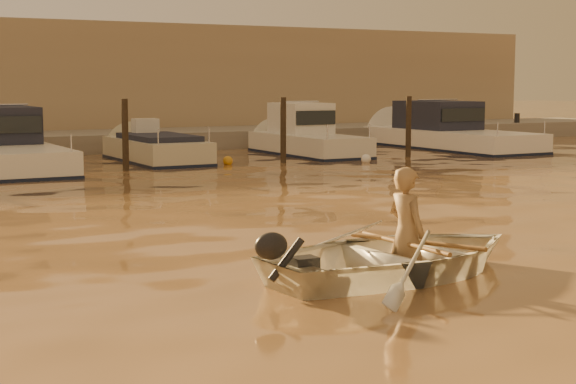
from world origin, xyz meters
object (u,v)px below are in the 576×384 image
waterfront_building (28,84)px  moored_boat_2 (2,147)px  moored_boat_4 (308,136)px  person (406,233)px  dinghy (400,255)px  moored_boat_5 (450,132)px  moored_boat_3 (156,154)px

waterfront_building → moored_boat_2: bearing=-105.9°
moored_boat_2 → moored_boat_4: (10.08, 0.00, 0.00)m
moored_boat_2 → moored_boat_4: same height
person → waterfront_building: bearing=-7.8°
dinghy → moored_boat_2: bearing=0.7°
moored_boat_5 → moored_boat_3: bearing=180.0°
dinghy → person: 0.29m
dinghy → moored_boat_4: bearing=-31.3°
person → moored_boat_5: 22.20m
person → moored_boat_2: size_ratio=0.20×
dinghy → moored_boat_2: moored_boat_2 is taller
dinghy → moored_boat_4: (8.34, 16.98, 0.36)m
moored_boat_3 → moored_boat_4: size_ratio=0.93×
moored_boat_2 → moored_boat_4: 10.08m
moored_boat_4 → dinghy: bearing=-116.1°
moored_boat_2 → moored_boat_5: 16.15m
person → moored_boat_4: size_ratio=0.28×
waterfront_building → moored_boat_3: bearing=-82.3°
moored_boat_3 → dinghy: bearing=-99.7°
person → moored_boat_4: moored_boat_4 is taller
moored_boat_2 → moored_boat_3: 4.65m
moored_boat_2 → moored_boat_4: bearing=0.0°
person → moored_boat_3: (2.79, 16.97, -0.32)m
moored_boat_2 → waterfront_building: (3.14, 11.00, 1.77)m
moored_boat_2 → moored_boat_5: size_ratio=0.99×
person → moored_boat_5: moored_boat_5 is taller
person → moored_boat_4: (8.24, 16.97, 0.08)m
person → moored_boat_5: bearing=-45.3°
dinghy → moored_boat_3: (2.89, 16.98, -0.04)m
waterfront_building → person: bearing=-92.6°
moored_boat_2 → moored_boat_3: (4.63, 0.00, -0.40)m
person → waterfront_building: 28.06m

